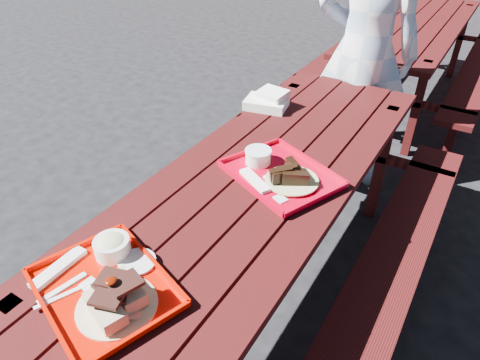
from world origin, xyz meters
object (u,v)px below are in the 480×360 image
(near_tray, at_px, (109,280))
(picnic_table_far, at_px, (412,44))
(picnic_table_near, at_px, (258,211))
(person, at_px, (364,53))
(far_tray, at_px, (278,172))

(near_tray, bearing_deg, picnic_table_far, 88.60)
(picnic_table_near, xyz_separation_m, picnic_table_far, (0.00, 2.80, 0.00))
(picnic_table_far, relative_size, near_tray, 4.58)
(picnic_table_far, bearing_deg, near_tray, -91.40)
(near_tray, xyz_separation_m, person, (0.07, 2.10, 0.11))
(picnic_table_far, xyz_separation_m, near_tray, (-0.09, -3.56, 0.22))
(picnic_table_far, relative_size, far_tray, 4.40)
(picnic_table_far, bearing_deg, picnic_table_near, -90.00)
(picnic_table_near, relative_size, picnic_table_far, 1.00)
(picnic_table_near, bearing_deg, person, 90.58)
(near_tray, relative_size, person, 0.29)
(picnic_table_far, bearing_deg, person, -90.54)
(picnic_table_far, bearing_deg, far_tray, -88.55)
(near_tray, height_order, far_tray, near_tray)
(person, bearing_deg, far_tray, 87.27)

